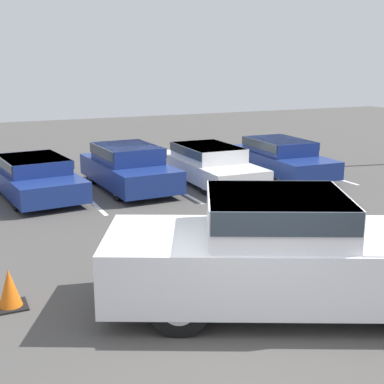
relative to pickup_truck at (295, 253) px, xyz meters
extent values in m
plane|color=#4C4947|center=(-1.16, -0.58, -0.91)|extent=(60.00, 60.00, 0.00)
cube|color=white|center=(-1.24, 8.78, -0.91)|extent=(0.12, 5.09, 0.01)
cube|color=white|center=(1.47, 8.78, -0.91)|extent=(0.12, 5.09, 0.01)
cube|color=white|center=(4.18, 8.78, -0.91)|extent=(0.12, 5.09, 0.01)
cube|color=white|center=(6.88, 8.78, -0.91)|extent=(0.12, 5.09, 0.01)
cube|color=silver|center=(-0.01, 0.01, -0.18)|extent=(6.11, 4.35, 0.95)
cube|color=silver|center=(-0.28, 0.13, 0.61)|extent=(2.70, 2.60, 0.62)
cube|color=#2D3842|center=(-0.28, 0.13, 0.75)|extent=(2.68, 2.64, 0.34)
cylinder|color=black|center=(-1.22, 1.52, -0.48)|extent=(0.92, 0.67, 0.86)
cylinder|color=#ADADB2|center=(-1.22, 1.52, -0.48)|extent=(0.58, 0.52, 0.47)
cylinder|color=black|center=(-1.94, 0.00, -0.48)|extent=(0.92, 0.67, 0.86)
cylinder|color=#ADADB2|center=(-1.94, 0.00, -0.48)|extent=(0.58, 0.52, 0.47)
cube|color=navy|center=(-2.52, 8.99, -0.46)|extent=(2.25, 4.46, 0.56)
cube|color=navy|center=(-2.53, 9.07, 0.02)|extent=(1.83, 2.38, 0.40)
cube|color=#2D3842|center=(-2.53, 9.07, 0.10)|extent=(1.89, 2.35, 0.24)
cylinder|color=black|center=(-1.60, 7.83, -0.60)|extent=(0.27, 0.64, 0.62)
cylinder|color=#ADADB2|center=(-1.60, 7.83, -0.60)|extent=(0.25, 0.36, 0.34)
cylinder|color=black|center=(-3.19, 7.67, -0.60)|extent=(0.27, 0.64, 0.62)
cylinder|color=#ADADB2|center=(-3.19, 7.67, -0.60)|extent=(0.25, 0.36, 0.34)
cylinder|color=black|center=(-1.85, 10.31, -0.60)|extent=(0.27, 0.64, 0.62)
cylinder|color=#ADADB2|center=(-1.85, 10.31, -0.60)|extent=(0.25, 0.36, 0.34)
cube|color=navy|center=(0.21, 8.82, -0.41)|extent=(1.98, 4.29, 0.64)
cube|color=navy|center=(0.20, 8.90, 0.16)|extent=(1.68, 2.26, 0.50)
cube|color=#2D3842|center=(0.20, 8.90, 0.26)|extent=(1.75, 2.22, 0.30)
cylinder|color=black|center=(1.02, 7.63, -0.58)|extent=(0.27, 0.68, 0.67)
cylinder|color=#ADADB2|center=(1.02, 7.63, -0.58)|extent=(0.27, 0.38, 0.37)
cylinder|color=black|center=(-0.50, 7.56, -0.58)|extent=(0.27, 0.68, 0.67)
cylinder|color=#ADADB2|center=(-0.50, 7.56, -0.58)|extent=(0.27, 0.38, 0.37)
cylinder|color=black|center=(0.92, 10.07, -0.58)|extent=(0.27, 0.68, 0.67)
cylinder|color=#ADADB2|center=(0.92, 10.07, -0.58)|extent=(0.27, 0.38, 0.37)
cylinder|color=black|center=(-0.61, 10.00, -0.58)|extent=(0.27, 0.68, 0.67)
cylinder|color=#ADADB2|center=(-0.61, 10.00, -0.58)|extent=(0.27, 0.38, 0.37)
cube|color=silver|center=(2.80, 8.55, -0.46)|extent=(1.83, 4.78, 0.56)
cube|color=silver|center=(2.80, 8.65, 0.05)|extent=(1.59, 2.49, 0.45)
cube|color=#2D3842|center=(2.80, 8.65, 0.14)|extent=(1.66, 2.44, 0.27)
cylinder|color=black|center=(3.55, 7.16, -0.59)|extent=(0.21, 0.64, 0.64)
cylinder|color=#ADADB2|center=(3.55, 7.16, -0.59)|extent=(0.22, 0.35, 0.35)
cylinder|color=black|center=(2.02, 7.18, -0.59)|extent=(0.21, 0.64, 0.64)
cylinder|color=#ADADB2|center=(2.02, 7.18, -0.59)|extent=(0.22, 0.35, 0.35)
cylinder|color=black|center=(3.59, 9.92, -0.59)|extent=(0.21, 0.64, 0.64)
cylinder|color=#ADADB2|center=(3.59, 9.92, -0.59)|extent=(0.22, 0.35, 0.35)
cylinder|color=black|center=(2.05, 9.94, -0.59)|extent=(0.21, 0.64, 0.64)
cylinder|color=#ADADB2|center=(2.05, 9.94, -0.59)|extent=(0.22, 0.35, 0.35)
cube|color=navy|center=(5.61, 8.73, -0.46)|extent=(1.97, 4.67, 0.57)
cube|color=navy|center=(5.62, 8.82, 0.05)|extent=(1.67, 2.45, 0.45)
cube|color=#2D3842|center=(5.62, 8.82, 0.14)|extent=(1.74, 2.41, 0.27)
cylinder|color=black|center=(6.33, 7.37, -0.61)|extent=(0.24, 0.61, 0.60)
cylinder|color=#ADADB2|center=(6.33, 7.37, -0.61)|extent=(0.24, 0.34, 0.33)
cylinder|color=black|center=(4.79, 7.43, -0.61)|extent=(0.24, 0.61, 0.60)
cylinder|color=#ADADB2|center=(4.79, 7.43, -0.61)|extent=(0.24, 0.34, 0.33)
cylinder|color=black|center=(6.44, 10.03, -0.61)|extent=(0.24, 0.61, 0.60)
cylinder|color=#ADADB2|center=(6.44, 10.03, -0.61)|extent=(0.24, 0.34, 0.33)
cylinder|color=black|center=(4.90, 10.09, -0.61)|extent=(0.24, 0.61, 0.60)
cylinder|color=#ADADB2|center=(4.90, 10.09, -0.61)|extent=(0.24, 0.34, 0.33)
cube|color=black|center=(-4.03, 1.87, -0.90)|extent=(0.50, 0.50, 0.03)
cone|color=orange|center=(-4.03, 1.87, -0.59)|extent=(0.38, 0.38, 0.63)
cube|color=#B7B2A8|center=(0.56, 11.84, -0.84)|extent=(1.78, 0.20, 0.14)
camera|label=1|loc=(-4.69, -6.37, 2.86)|focal=50.00mm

